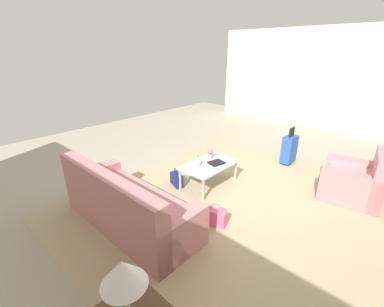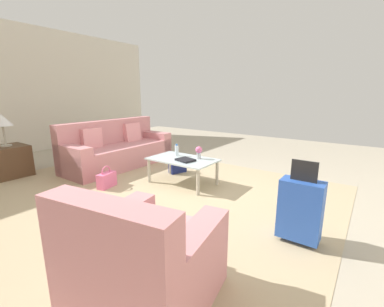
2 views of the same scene
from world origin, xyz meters
name	(u,v)px [view 1 (image 1 of 2)]	position (x,y,z in m)	size (l,w,h in m)	color
ground_plane	(242,185)	(0.00, 0.00, 0.00)	(12.00, 12.00, 0.00)	#A89E89
wall_left	(336,81)	(-5.06, 0.00, 1.55)	(0.12, 8.00, 3.10)	silver
area_rug	(233,202)	(0.60, 0.20, 0.00)	(5.20, 4.40, 0.01)	tan
couch	(125,208)	(2.20, -0.60, 0.31)	(0.88, 2.25, 0.94)	#C67F84
armchair	(356,183)	(-0.91, 1.67, 0.30)	(1.01, 1.04, 0.90)	#C67F84
coffee_table	(209,167)	(0.40, -0.50, 0.38)	(1.09, 0.66, 0.43)	silver
water_bottle	(198,161)	(0.60, -0.60, 0.52)	(0.06, 0.06, 0.20)	silver
coffee_table_book	(216,163)	(0.28, -0.42, 0.44)	(0.28, 0.22, 0.03)	black
flower_vase	(210,153)	(0.18, -0.65, 0.55)	(0.11, 0.11, 0.21)	#B2B7BC
table_lamp	(123,275)	(3.20, 1.00, 1.00)	(0.33, 0.33, 0.57)	#ADA899
suitcase_blue	(289,149)	(-1.60, 0.20, 0.36)	(0.40, 0.22, 0.85)	#2851AD
handbag_pink	(216,217)	(1.28, 0.35, 0.13)	(0.20, 0.34, 0.36)	pink
handbag_navy	(177,179)	(0.84, -0.92, 0.13)	(0.24, 0.35, 0.36)	navy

